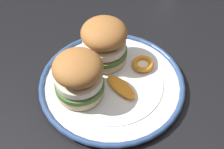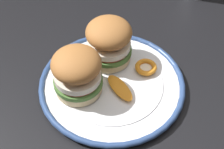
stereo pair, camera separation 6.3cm
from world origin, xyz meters
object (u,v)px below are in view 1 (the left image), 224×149
object	(u,v)px
dinner_plate	(112,84)
sandwich_half_left	(79,76)
sandwich_half_right	(104,41)
dining_table	(134,104)

from	to	relation	value
dinner_plate	sandwich_half_left	xyz separation A→B (m)	(-0.01, 0.07, 0.06)
sandwich_half_left	sandwich_half_right	bearing A→B (deg)	-43.07
sandwich_half_left	sandwich_half_right	xyz separation A→B (m)	(0.08, -0.07, 0.00)
dining_table	sandwich_half_left	world-z (taller)	sandwich_half_left
sandwich_half_left	dining_table	bearing A→B (deg)	-80.51
dinner_plate	sandwich_half_right	bearing A→B (deg)	-3.01
dining_table	sandwich_half_right	bearing A→B (deg)	43.90
dining_table	dinner_plate	bearing A→B (deg)	102.55
dinner_plate	sandwich_half_right	xyz separation A→B (m)	(0.07, -0.00, 0.06)
dining_table	sandwich_half_right	distance (m)	0.19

